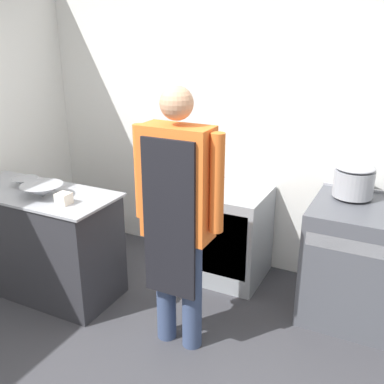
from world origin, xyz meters
TOP-DOWN VIEW (x-y plane):
  - wall_back at (0.00, 2.10)m, footprint 8.00×0.05m
  - prep_counter at (-1.16, 0.83)m, footprint 1.36×0.61m
  - stove at (1.37, 1.65)m, footprint 0.94×0.75m
  - fridge_unit at (0.20, 1.75)m, footprint 0.59×0.61m
  - person_cook at (0.20, 0.73)m, footprint 0.64×0.24m
  - mixing_bowl at (-1.02, 0.77)m, footprint 0.33×0.33m
  - small_bowl at (-1.34, 0.90)m, footprint 0.22×0.22m
  - plastic_tub at (-0.77, 0.73)m, footprint 0.10×0.10m
  - stock_pot at (1.16, 1.78)m, footprint 0.30×0.30m

SIDE VIEW (x-z plane):
  - fridge_unit at x=0.20m, z-range 0.00..0.83m
  - prep_counter at x=-1.16m, z-range 0.00..0.91m
  - stove at x=1.37m, z-range -0.01..0.93m
  - small_bowl at x=-1.34m, z-range 0.91..0.98m
  - plastic_tub at x=-0.77m, z-range 0.91..0.99m
  - mixing_bowl at x=-1.02m, z-range 0.91..1.01m
  - person_cook at x=0.20m, z-range 0.13..1.97m
  - stock_pot at x=1.16m, z-range 0.94..1.19m
  - wall_back at x=0.00m, z-range 0.00..2.70m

